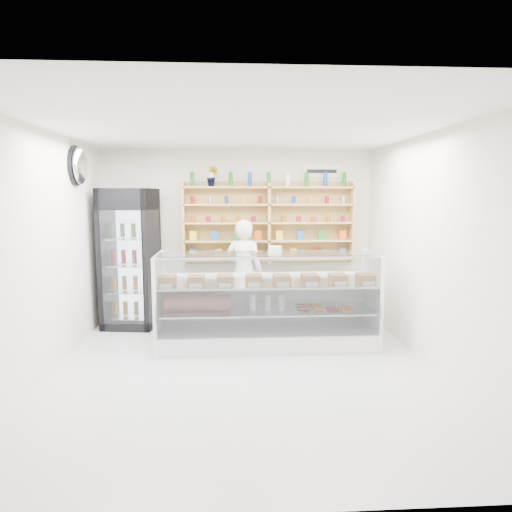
{
  "coord_description": "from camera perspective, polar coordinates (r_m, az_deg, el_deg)",
  "views": [
    {
      "loc": [
        -0.17,
        -5.2,
        2.07
      ],
      "look_at": [
        0.2,
        0.9,
        1.24
      ],
      "focal_mm": 32.0,
      "sensor_mm": 36.0,
      "label": 1
    }
  ],
  "objects": [
    {
      "name": "security_mirror",
      "position": [
        6.72,
        -21.17,
        10.47
      ],
      "size": [
        0.15,
        0.5,
        0.5
      ],
      "primitive_type": "ellipsoid",
      "color": "silver",
      "rests_on": "left_wall"
    },
    {
      "name": "shop_worker",
      "position": [
        7.24,
        -1.52,
        -2.03
      ],
      "size": [
        0.71,
        0.58,
        1.68
      ],
      "primitive_type": "imported",
      "rotation": [
        0.0,
        0.0,
        2.81
      ],
      "color": "silver",
      "rests_on": "floor"
    },
    {
      "name": "room",
      "position": [
        5.25,
        -1.61,
        0.41
      ],
      "size": [
        5.0,
        5.0,
        5.0
      ],
      "color": "#B0B1B6",
      "rests_on": "ground"
    },
    {
      "name": "wall_shelving",
      "position": [
        7.58,
        1.59,
        4.14
      ],
      "size": [
        2.84,
        0.28,
        1.33
      ],
      "color": "tan",
      "rests_on": "back_wall"
    },
    {
      "name": "wall_sign",
      "position": [
        7.84,
        8.21,
        10.44
      ],
      "size": [
        0.62,
        0.03,
        0.2
      ],
      "primitive_type": "cube",
      "color": "white",
      "rests_on": "back_wall"
    },
    {
      "name": "drinks_cooler",
      "position": [
        7.37,
        -15.44,
        -0.24
      ],
      "size": [
        0.87,
        0.85,
        2.16
      ],
      "rotation": [
        0.0,
        0.0,
        -0.13
      ],
      "color": "black",
      "rests_on": "floor"
    },
    {
      "name": "potted_plant",
      "position": [
        7.55,
        -5.51,
        9.88
      ],
      "size": [
        0.2,
        0.17,
        0.32
      ],
      "primitive_type": "imported",
      "rotation": [
        0.0,
        0.0,
        -0.18
      ],
      "color": "#1E6626",
      "rests_on": "wall_shelving"
    },
    {
      "name": "display_counter",
      "position": [
        6.32,
        1.38,
        -8.0
      ],
      "size": [
        2.96,
        0.88,
        1.29
      ],
      "color": "white",
      "rests_on": "floor"
    }
  ]
}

